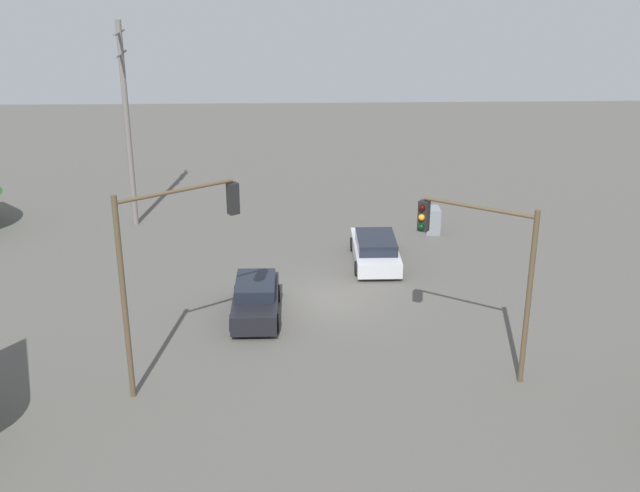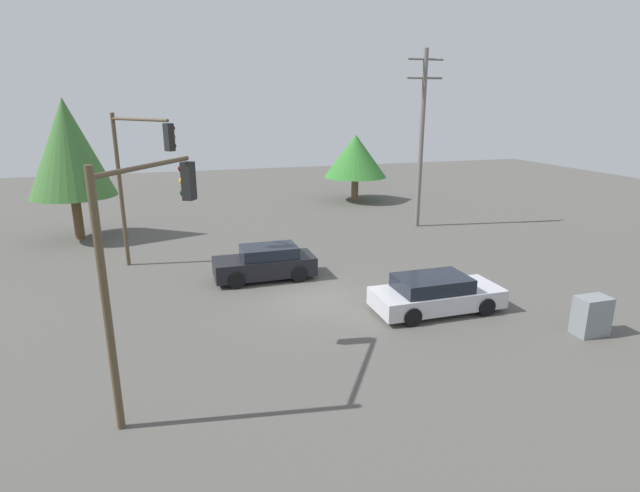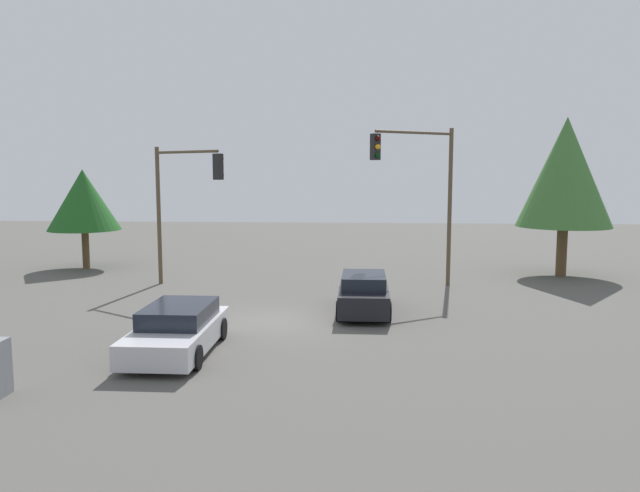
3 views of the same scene
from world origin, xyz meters
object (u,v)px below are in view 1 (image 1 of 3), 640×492
electrical_cabinet (432,220)px  traffic_signal_main (484,257)px  traffic_signal_cross (167,252)px  sedan_silver (375,250)px  sedan_dark (256,299)px

electrical_cabinet → traffic_signal_main: bearing=-2.7°
traffic_signal_main → traffic_signal_cross: bearing=35.4°
sedan_silver → traffic_signal_cross: 13.28m
traffic_signal_main → electrical_cabinet: (-13.42, 0.64, -3.54)m
sedan_silver → traffic_signal_main: bearing=-75.0°
sedan_dark → traffic_signal_cross: bearing=63.2°
sedan_silver → traffic_signal_cross: (10.06, -7.65, 4.06)m
traffic_signal_cross → sedan_silver: bearing=18.9°
sedan_dark → traffic_signal_cross: 6.76m
sedan_dark → electrical_cabinet: (-9.04, 8.40, -0.05)m
sedan_silver → sedan_dark: bearing=-134.9°
traffic_signal_cross → electrical_cabinet: 18.11m
sedan_dark → traffic_signal_main: (4.38, 7.76, 3.48)m
sedan_silver → traffic_signal_main: traffic_signal_main is taller
traffic_signal_main → electrical_cabinet: size_ratio=4.72×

